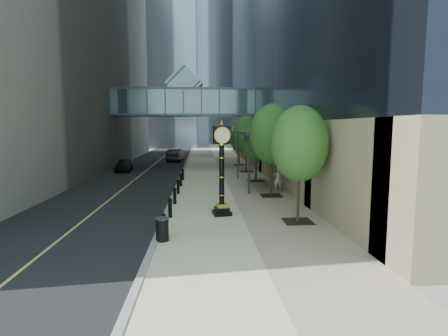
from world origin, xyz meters
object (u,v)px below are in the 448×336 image
Objects in this scene: trash_bin at (162,230)px; car_far at (176,155)px; pedestrian at (278,179)px; car_near at (124,165)px; street_clock at (222,175)px.

car_far reaches higher than trash_bin.
pedestrian reaches higher than car_far.
street_clock is at bearing -69.37° from car_near.
car_far is at bearing 62.87° from car_near.
car_far is at bearing -73.76° from pedestrian.
street_clock is 0.97× the size of car_far.
pedestrian is at bearing -47.82° from car_near.
car_far reaches higher than car_near.
car_far is (-1.90, 34.55, 0.34)m from trash_bin.
street_clock is 21.21m from car_near.
trash_bin is 24.06m from car_near.
car_far is (4.61, 11.39, 0.15)m from car_near.
pedestrian is (7.09, 10.59, 0.46)m from trash_bin.
trash_bin is 0.18× the size of car_far.
street_clock is at bearing 56.96° from trash_bin.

